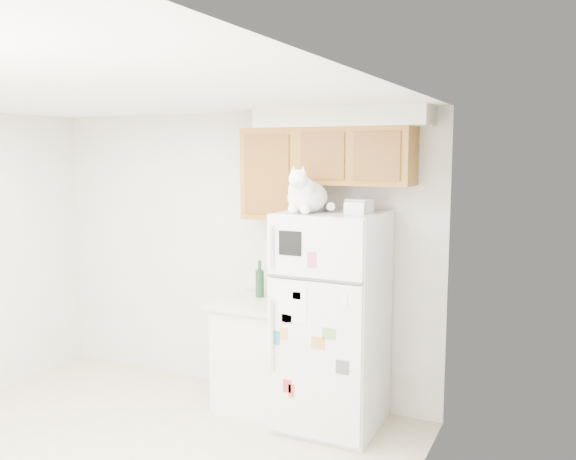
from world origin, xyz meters
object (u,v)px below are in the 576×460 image
Objects in this scene: storage_box_back at (359,206)px; refrigerator at (331,320)px; bottle_green at (260,279)px; storage_box_front at (355,208)px; cat at (306,195)px; bottle_amber at (275,281)px; base_counter at (258,353)px.

refrigerator is at bearing -139.38° from storage_box_back.
refrigerator is at bearing -14.58° from bottle_green.
cat is at bearing -176.36° from storage_box_front.
storage_box_front is 1.08m from bottle_amber.
base_counter is at bearing -163.46° from storage_box_back.
storage_box_front is (0.20, -0.05, 0.89)m from refrigerator.
bottle_green is at bearing -170.79° from storage_box_back.
refrigerator is at bearing 156.84° from storage_box_front.
cat reaches higher than storage_box_front.
bottle_amber is at bearing -173.27° from storage_box_back.
storage_box_back reaches higher than base_counter.
bottle_green is at bearing 111.17° from base_counter.
refrigerator is at bearing -19.37° from bottle_amber.
storage_box_front is at bearing -14.79° from refrigerator.
storage_box_front is at bearing -8.08° from base_counter.
storage_box_front is 0.47× the size of bottle_green.
refrigerator is 5.32× the size of bottle_green.
bottle_green is at bearing -172.41° from bottle_amber.
refrigerator is 5.75× the size of bottle_amber.
storage_box_back reaches higher than bottle_amber.
refrigerator is 0.79m from bottle_green.
refrigerator is at bearing -6.09° from base_counter.
bottle_amber is (0.14, 0.02, -0.01)m from bottle_green.
cat reaches higher than bottle_green.
cat is 1.74× the size of bottle_amber.
cat is 0.42m from storage_box_back.
cat is at bearing -21.24° from base_counter.
storage_box_front is at bearing -18.24° from bottle_amber.
storage_box_back is at bearing 24.85° from refrigerator.
storage_box_front is at bearing -68.20° from storage_box_back.
storage_box_front is (0.89, -0.13, 1.28)m from base_counter.
bottle_green is 1.08× the size of bottle_amber.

